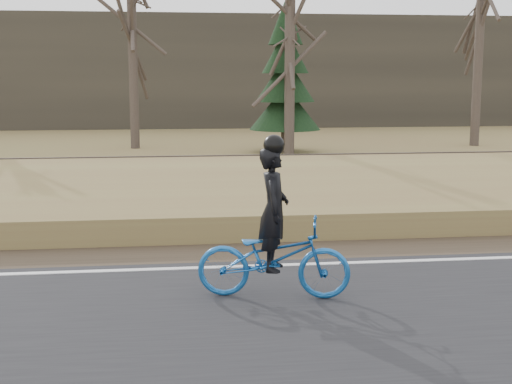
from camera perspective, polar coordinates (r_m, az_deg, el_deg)
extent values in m
cube|color=slate|center=(19.30, 14.82, 1.36)|extent=(120.00, 3.00, 0.45)
cube|color=black|center=(19.26, 14.86, 2.23)|extent=(120.00, 2.40, 0.14)
cube|color=brown|center=(18.58, 15.70, 2.40)|extent=(120.00, 0.07, 0.15)
cube|color=brown|center=(19.91, 14.10, 2.90)|extent=(120.00, 0.07, 0.15)
cube|color=#383328|center=(40.37, 3.17, 9.59)|extent=(120.00, 4.00, 6.00)
imported|color=#16539B|center=(8.85, 1.42, -5.29)|extent=(1.99, 1.05, 1.00)
imported|color=black|center=(8.72, 1.43, -1.37)|extent=(0.48, 0.62, 1.53)
sphere|color=black|center=(8.61, 1.45, 3.75)|extent=(0.26, 0.26, 0.26)
cylinder|color=#4A3E36|center=(27.97, -9.85, 11.67)|extent=(0.36, 0.36, 8.02)
cylinder|color=#4A3E36|center=(24.90, 2.72, 10.35)|extent=(0.36, 0.36, 6.49)
cylinder|color=#4A3E36|center=(29.97, 17.48, 12.56)|extent=(0.36, 0.36, 9.42)
cylinder|color=#4A3E36|center=(26.23, 2.32, 4.41)|extent=(0.28, 0.28, 1.11)
cone|color=black|center=(26.16, 2.34, 6.78)|extent=(2.60, 2.60, 1.62)
cone|color=black|center=(26.13, 2.35, 9.01)|extent=(2.15, 2.15, 1.62)
cone|color=black|center=(26.15, 2.37, 11.24)|extent=(1.70, 1.70, 1.62)
cone|color=black|center=(26.20, 2.38, 13.46)|extent=(1.25, 1.25, 1.62)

